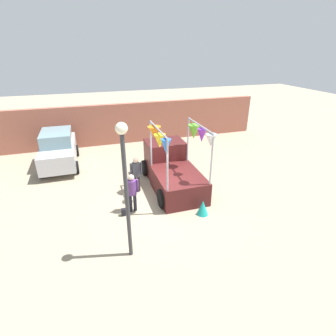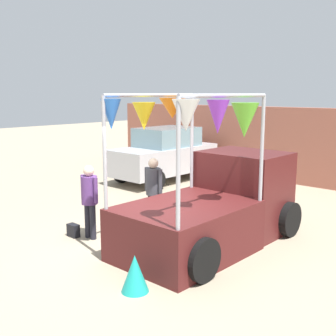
% 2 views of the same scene
% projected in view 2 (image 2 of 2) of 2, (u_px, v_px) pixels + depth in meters
% --- Properties ---
extents(ground_plane, '(60.00, 60.00, 0.00)m').
position_uv_depth(ground_plane, '(146.00, 248.00, 8.50)').
color(ground_plane, gray).
extents(vendor_truck, '(2.34, 4.03, 3.07)m').
position_uv_depth(vendor_truck, '(218.00, 201.00, 8.71)').
color(vendor_truck, '#4C1919').
rests_on(vendor_truck, ground).
extents(parked_car, '(1.88, 4.00, 1.88)m').
position_uv_depth(parked_car, '(165.00, 154.00, 14.86)').
color(parked_car, '#B7B7BC').
rests_on(parked_car, ground).
extents(person_customer, '(0.53, 0.34, 1.59)m').
position_uv_depth(person_customer, '(89.00, 195.00, 8.89)').
color(person_customer, black).
rests_on(person_customer, ground).
extents(person_vendor, '(0.53, 0.34, 1.62)m').
position_uv_depth(person_vendor, '(153.00, 186.00, 9.65)').
color(person_vendor, '#2D2823').
rests_on(person_vendor, ground).
extents(handbag, '(0.28, 0.16, 0.28)m').
position_uv_depth(handbag, '(73.00, 230.00, 9.12)').
color(handbag, black).
rests_on(handbag, ground).
extents(brick_boundary_wall, '(18.00, 0.36, 2.60)m').
position_uv_depth(brick_boundary_wall, '(314.00, 147.00, 13.93)').
color(brick_boundary_wall, '#9E5947').
rests_on(brick_boundary_wall, ground).
extents(folded_kite_bundle_teal, '(0.53, 0.53, 0.60)m').
position_uv_depth(folded_kite_bundle_teal, '(135.00, 273.00, 6.58)').
color(folded_kite_bundle_teal, teal).
rests_on(folded_kite_bundle_teal, ground).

